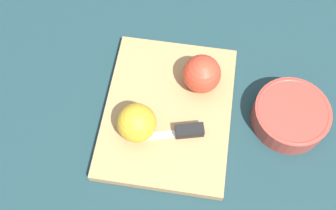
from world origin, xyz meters
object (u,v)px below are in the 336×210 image
apple_half_right (136,123)px  knife (185,131)px  bowl (291,115)px  apple_half_left (202,74)px

apple_half_right → knife: 0.10m
apple_half_right → bowl: size_ratio=0.50×
knife → bowl: (-0.09, 0.20, -0.01)m
apple_half_left → apple_half_right: size_ratio=1.03×
apple_half_left → bowl: size_ratio=0.52×
knife → bowl: bowl is taller
apple_half_left → knife: bearing=-40.5°
apple_half_right → bowl: (-0.10, 0.30, -0.03)m
apple_half_left → bowl: (0.03, 0.20, -0.04)m
apple_half_right → bowl: 0.32m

